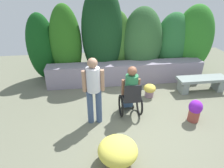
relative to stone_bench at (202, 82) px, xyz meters
name	(u,v)px	position (x,y,z in m)	size (l,w,h in m)	color
ground_plane	(142,121)	(-2.20, -1.24, -0.30)	(10.87, 10.87, 0.00)	#696B57
stone_retaining_wall	(126,73)	(-2.20, 0.86, 0.05)	(5.11, 0.51, 0.70)	gray
hedge_backdrop	(131,41)	(-1.92, 1.50, 0.94)	(6.45, 1.07, 3.06)	#134A18
stone_bench	(202,82)	(0.00, 0.00, 0.00)	(1.51, 0.45, 0.45)	gray
person_in_wheelchair	(131,93)	(-2.43, -0.88, 0.32)	(0.53, 0.66, 1.33)	black
person_standing_companion	(94,88)	(-3.33, -1.10, 0.64)	(0.49, 0.30, 1.64)	#3E5277
flower_pot_purple_near	(195,110)	(-0.95, -1.36, 0.01)	(0.32, 0.32, 0.57)	#99443B
flower_pot_terracotta_by_wall	(150,90)	(-1.68, -0.13, -0.07)	(0.35, 0.35, 0.40)	gray
flower_pot_small_foreground	(118,152)	(-2.98, -2.36, -0.02)	(0.74, 0.74, 0.51)	#9C4F27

